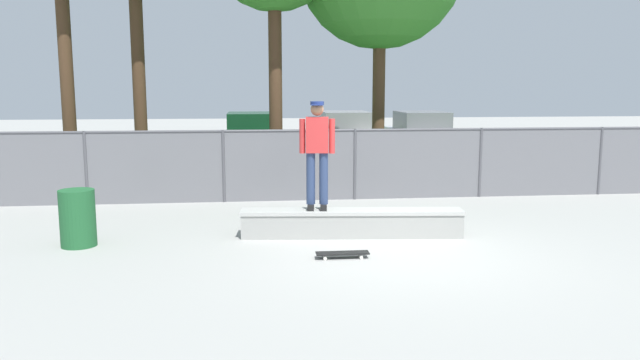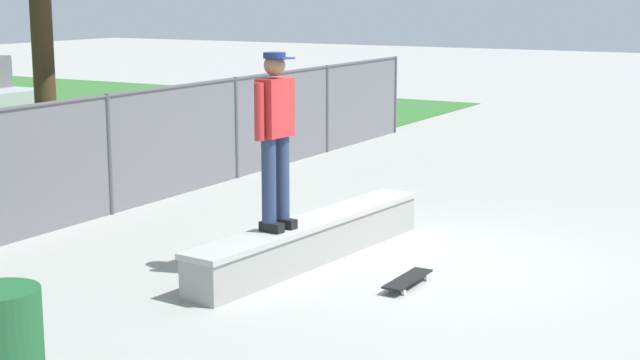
% 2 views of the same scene
% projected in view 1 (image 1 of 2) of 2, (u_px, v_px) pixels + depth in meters
% --- Properties ---
extents(ground_plane, '(80.00, 80.00, 0.00)m').
position_uv_depth(ground_plane, '(404.00, 253.00, 9.51)').
color(ground_plane, '#9E9E99').
extents(grass_strip, '(29.64, 20.00, 0.02)m').
position_uv_depth(grass_strip, '(311.00, 151.00, 24.15)').
color(grass_strip, '#336B2D').
rests_on(grass_strip, ground).
extents(concrete_ledge, '(3.83, 0.83, 0.47)m').
position_uv_depth(concrete_ledge, '(352.00, 223.00, 10.54)').
color(concrete_ledge, '#999993').
rests_on(concrete_ledge, ground).
extents(skateboarder, '(0.60, 0.33, 1.84)m').
position_uv_depth(skateboarder, '(317.00, 150.00, 10.37)').
color(skateboarder, black).
rests_on(skateboarder, concrete_ledge).
extents(skateboard, '(0.80, 0.20, 0.09)m').
position_uv_depth(skateboard, '(342.00, 253.00, 9.23)').
color(skateboard, black).
rests_on(skateboard, ground).
extents(chainlink_fence, '(17.71, 0.07, 1.61)m').
position_uv_depth(chainlink_fence, '(355.00, 161.00, 13.90)').
color(chainlink_fence, '#4C4C51').
rests_on(chainlink_fence, ground).
extents(car_green, '(2.02, 4.20, 1.66)m').
position_uv_depth(car_green, '(252.00, 137.00, 20.98)').
color(car_green, '#1E6638').
rests_on(car_green, ground).
extents(car_white, '(2.02, 4.20, 1.66)m').
position_uv_depth(car_white, '(344.00, 135.00, 21.94)').
color(car_white, silver).
rests_on(car_white, ground).
extents(car_silver, '(2.02, 4.20, 1.66)m').
position_uv_depth(car_silver, '(420.00, 135.00, 21.86)').
color(car_silver, '#B7BABF').
rests_on(car_silver, ground).
extents(trash_bin, '(0.56, 0.56, 0.92)m').
position_uv_depth(trash_bin, '(78.00, 218.00, 9.88)').
color(trash_bin, '#1E592D').
rests_on(trash_bin, ground).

